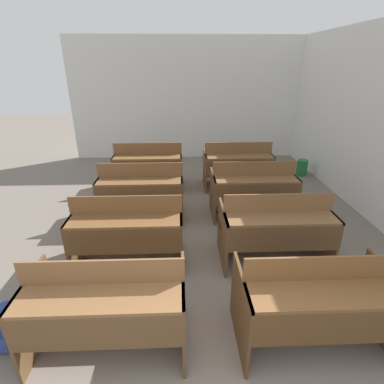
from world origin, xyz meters
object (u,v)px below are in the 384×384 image
object	(u,v)px
bench_back_right	(237,165)
bench_front_right	(317,301)
bench_front_left	(107,305)
wastepaper_bin	(302,168)
bench_third_left	(141,190)
schoolbag	(0,327)
bench_third_right	(253,188)
bench_back_left	(149,165)
bench_second_right	(275,228)
bench_second_left	(128,230)

from	to	relation	value
bench_back_right	bench_front_right	bearing A→B (deg)	-89.79
bench_front_left	bench_front_right	size ratio (longest dim) A/B	1.00
bench_back_right	wastepaper_bin	xyz separation A→B (m)	(1.62, 0.67, -0.31)
bench_third_left	schoolbag	size ratio (longest dim) A/B	3.67
bench_front_left	bench_third_right	distance (m)	3.09
bench_third_right	bench_back_left	distance (m)	2.22
bench_second_right	bench_back_right	world-z (taller)	same
bench_back_right	schoolbag	xyz separation A→B (m)	(-2.80, -3.65, -0.31)
schoolbag	bench_third_left	bearing A→B (deg)	67.08
bench_back_right	wastepaper_bin	size ratio (longest dim) A/B	3.74
bench_second_right	schoolbag	xyz separation A→B (m)	(-2.82, -1.14, -0.31)
bench_third_right	bench_back_right	distance (m)	1.24
bench_front_right	bench_second_right	xyz separation A→B (m)	(0.01, 1.25, 0.00)
bench_back_left	wastepaper_bin	distance (m)	3.48
bench_second_left	bench_back_left	world-z (taller)	same
bench_second_left	bench_third_right	world-z (taller)	same
bench_back_left	bench_back_right	world-z (taller)	same
bench_front_right	bench_second_right	world-z (taller)	same
wastepaper_bin	schoolbag	xyz separation A→B (m)	(-4.42, -4.32, 0.00)
wastepaper_bin	bench_third_left	bearing A→B (deg)	-150.66
bench_front_right	bench_third_left	bearing A→B (deg)	125.55
bench_back_right	wastepaper_bin	bearing A→B (deg)	22.41
bench_front_right	bench_third_left	size ratio (longest dim) A/B	1.00
bench_back_right	bench_second_left	bearing A→B (deg)	-125.82
bench_second_right	bench_back_left	size ratio (longest dim) A/B	1.00
bench_front_right	wastepaper_bin	distance (m)	4.72
bench_third_right	bench_front_left	bearing A→B (deg)	-126.13
bench_back_right	wastepaper_bin	distance (m)	1.78
schoolbag	bench_front_right	bearing A→B (deg)	-2.20
bench_front_left	wastepaper_bin	xyz separation A→B (m)	(3.41, 4.40, -0.31)
bench_front_right	bench_second_left	distance (m)	2.21
bench_third_right	wastepaper_bin	world-z (taller)	bench_third_right
bench_front_right	schoolbag	world-z (taller)	bench_front_right
bench_second_right	bench_back_right	distance (m)	2.51
bench_front_left	bench_second_right	xyz separation A→B (m)	(1.82, 1.22, 0.00)
bench_second_right	bench_third_left	bearing A→B (deg)	145.00
bench_front_left	bench_second_right	world-z (taller)	same
bench_front_left	bench_third_right	xyz separation A→B (m)	(1.82, 2.49, 0.00)
bench_third_left	bench_front_right	bearing A→B (deg)	-54.45
bench_second_left	schoolbag	distance (m)	1.56
bench_second_left	bench_back_left	size ratio (longest dim) A/B	1.00
bench_front_left	bench_second_right	size ratio (longest dim) A/B	1.00
bench_second_left	bench_third_right	distance (m)	2.22
schoolbag	bench_third_right	bearing A→B (deg)	40.41
bench_second_left	schoolbag	world-z (taller)	bench_second_left
bench_second_right	bench_third_right	world-z (taller)	same
bench_back_right	schoolbag	bearing A→B (deg)	-127.48
bench_third_left	wastepaper_bin	distance (m)	3.92
bench_third_left	bench_back_left	distance (m)	1.27
bench_back_left	bench_front_right	bearing A→B (deg)	-64.55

